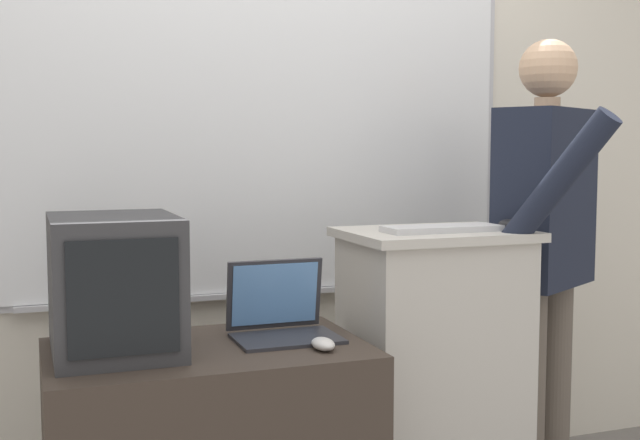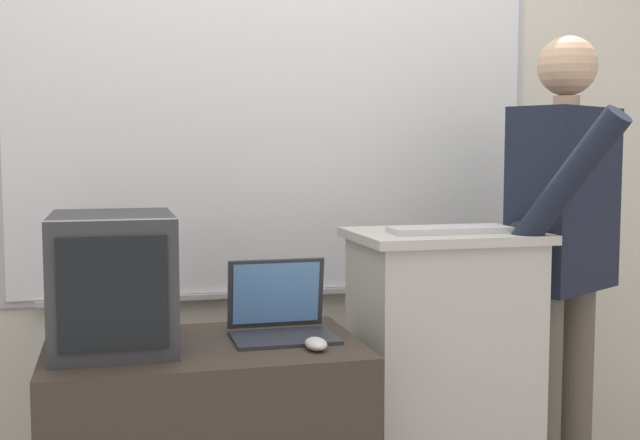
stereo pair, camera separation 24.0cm
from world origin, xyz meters
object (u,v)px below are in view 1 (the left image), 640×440
Objects in this scene: lectern_podium at (433,384)px; wireless_keyboard at (442,229)px; computer_mouse_by_keyboard at (510,224)px; crt_monitor at (114,284)px; person_presenter at (545,243)px; computer_mouse_by_laptop at (323,344)px; laptop at (280,313)px.

lectern_podium is 2.71× the size of wireless_keyboard.
computer_mouse_by_keyboard is 1.31m from crt_monitor.
lectern_podium is 0.60m from computer_mouse_by_keyboard.
computer_mouse_by_laptop is at bearing 169.03° from person_presenter.
person_presenter is at bearing 5.64° from crt_monitor.
wireless_keyboard is at bearing 160.68° from person_presenter.
computer_mouse_by_keyboard is (0.25, -0.02, 0.01)m from wireless_keyboard.
lectern_podium is 1.15m from crt_monitor.
computer_mouse_by_laptop is (-0.51, -0.30, 0.25)m from lectern_podium.
wireless_keyboard reaches higher than laptop.
laptop is at bearing -170.69° from lectern_podium.
lectern_podium is 10.59× the size of computer_mouse_by_keyboard.
person_presenter reaches higher than laptop.
person_presenter is 5.64× the size of laptop.
wireless_keyboard is 3.91× the size of computer_mouse_by_laptop.
person_presenter is 1.05m from laptop.
wireless_keyboard is at bearing 176.48° from computer_mouse_by_keyboard.
crt_monitor reaches higher than wireless_keyboard.
crt_monitor is (-1.30, -0.05, -0.12)m from computer_mouse_by_keyboard.
person_presenter reaches higher than crt_monitor.
laptop is 0.85m from computer_mouse_by_keyboard.
lectern_podium is at bearing 153.86° from person_presenter.
person_presenter is at bearing 10.61° from wireless_keyboard.
person_presenter is at bearing 3.79° from lectern_podium.
computer_mouse_by_keyboard is (0.76, 0.23, 0.29)m from computer_mouse_by_laptop.
lectern_podium is at bearing 163.60° from computer_mouse_by_keyboard.
computer_mouse_by_keyboard is at bearing 2.07° from crt_monitor.
computer_mouse_by_laptop is at bearing -162.94° from computer_mouse_by_keyboard.
computer_mouse_by_keyboard is (-0.22, -0.10, 0.08)m from person_presenter.
wireless_keyboard is (-0.00, -0.06, 0.54)m from lectern_podium.
lectern_podium is 0.54m from wireless_keyboard.
wireless_keyboard reaches higher than computer_mouse_by_laptop.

